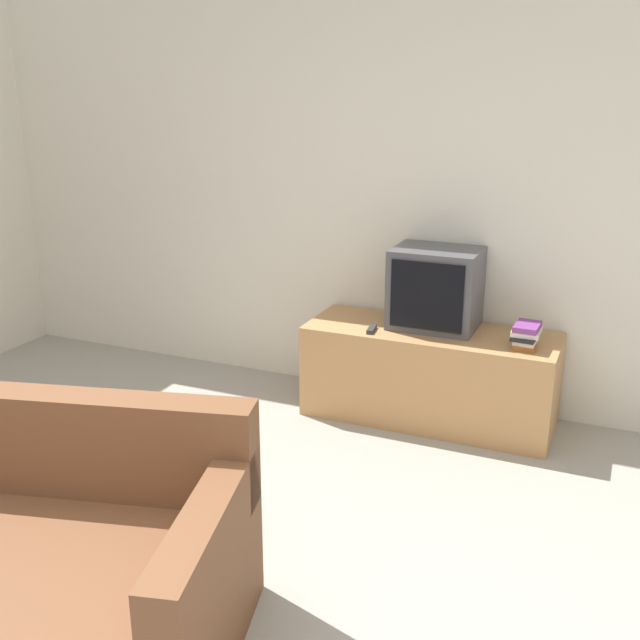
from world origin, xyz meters
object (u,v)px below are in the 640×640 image
(tv_stand, at_px, (430,375))
(book_stack, at_px, (526,335))
(television, at_px, (436,288))
(remote_on_stand, at_px, (372,329))

(tv_stand, height_order, book_stack, book_stack)
(tv_stand, distance_m, television, 0.53)
(television, distance_m, book_stack, 0.61)
(tv_stand, height_order, remote_on_stand, remote_on_stand)
(book_stack, height_order, remote_on_stand, book_stack)
(book_stack, bearing_deg, television, 164.75)
(book_stack, relative_size, remote_on_stand, 1.53)
(television, distance_m, remote_on_stand, 0.45)
(television, relative_size, book_stack, 2.28)
(television, bearing_deg, remote_on_stand, -143.78)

